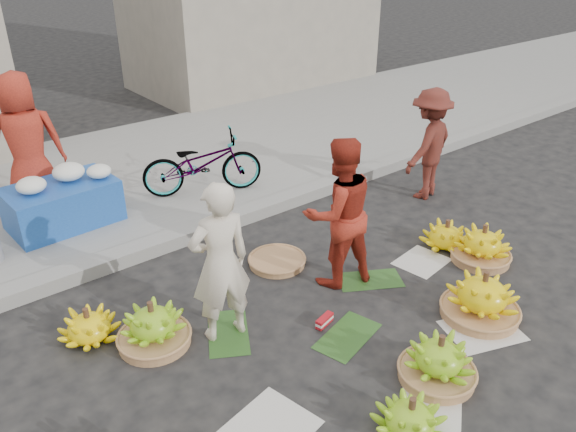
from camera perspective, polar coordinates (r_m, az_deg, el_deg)
ground at (r=5.27m, az=5.32°, el=-10.56°), size 80.00×80.00×0.00m
curb at (r=6.72m, az=-7.63°, el=-0.96°), size 40.00×0.25×0.15m
sidewalk at (r=8.44m, az=-15.17°, el=4.26°), size 40.00×4.00×0.12m
newspaper_scatter at (r=4.87m, az=12.01°, el=-14.88°), size 3.20×1.80×0.00m
banana_leaves at (r=5.33m, az=3.04°, el=-9.94°), size 2.00×1.00×0.00m
banana_bunch_1 at (r=4.30m, az=12.34°, el=-19.42°), size 0.49×0.49×0.32m
banana_bunch_2 at (r=4.72m, az=15.05°, el=-14.02°), size 0.61×0.61×0.43m
banana_bunch_3 at (r=5.49m, az=19.12°, el=-7.80°), size 0.78×0.78×0.48m
banana_bunch_4 at (r=6.38m, az=19.13°, el=-2.86°), size 0.62×0.62×0.43m
banana_bunch_5 at (r=6.55m, az=15.78°, el=-1.89°), size 0.53×0.53×0.34m
banana_bunch_6 at (r=5.03m, az=-13.55°, el=-10.84°), size 0.62×0.62×0.43m
banana_bunch_7 at (r=5.26m, az=-19.60°, el=-10.51°), size 0.57×0.57×0.33m
basket_spare at (r=6.04m, az=-1.12°, el=-4.62°), size 0.77×0.77×0.07m
incense_stack at (r=5.19m, az=3.73°, el=-10.57°), size 0.21×0.12×0.08m
vendor_cream at (r=4.72m, az=-6.91°, el=-4.78°), size 0.59×0.43×1.47m
vendor_red at (r=5.44m, az=5.17°, el=0.30°), size 0.86×0.74×1.53m
man_striped at (r=7.53m, az=14.10°, el=7.08°), size 1.04×0.74×1.46m
flower_table at (r=6.99m, az=-21.91°, el=1.38°), size 1.23×0.81×0.69m
flower_vendor at (r=7.29m, az=-25.05°, el=6.65°), size 0.94×0.74×1.70m
bicycle at (r=7.33m, az=-8.72°, el=5.30°), size 1.09×1.62×0.81m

